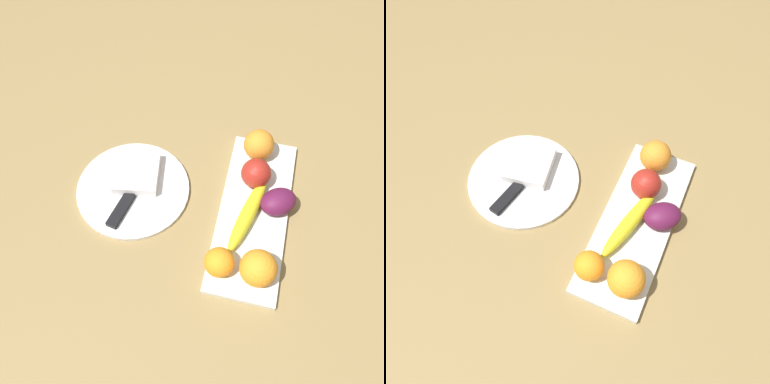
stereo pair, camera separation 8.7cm
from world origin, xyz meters
The scene contains 11 objects.
ground_plane centered at (0.00, 0.00, 0.00)m, with size 2.40×2.40×0.00m, color olive.
fruit_tray centered at (-0.01, -0.01, 0.01)m, with size 0.40×0.15×0.01m, color white.
apple centered at (0.07, 0.00, 0.05)m, with size 0.07×0.07×0.07m, color #A8271D.
banana centered at (-0.02, 0.00, 0.03)m, with size 0.20×0.03×0.03m, color yellow.
orange_near_apple centered at (-0.15, -0.04, 0.05)m, with size 0.07×0.07×0.07m, color orange.
orange_near_banana centered at (0.15, 0.01, 0.05)m, with size 0.07×0.07×0.07m, color orange.
orange_center centered at (-0.15, 0.04, 0.05)m, with size 0.06×0.06×0.06m, color orange.
grape_bunch centered at (0.02, -0.06, 0.04)m, with size 0.08×0.06×0.05m, color #5B183E.
dinner_plate centered at (-0.01, 0.27, 0.01)m, with size 0.26×0.26×0.01m, color white.
folded_napkin centered at (0.03, 0.27, 0.02)m, with size 0.11×0.10×0.03m, color white.
knife centered at (-0.05, 0.27, 0.02)m, with size 0.18×0.06×0.01m.
Camera 2 is at (-0.42, -0.06, 0.79)m, focal length 37.85 mm.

